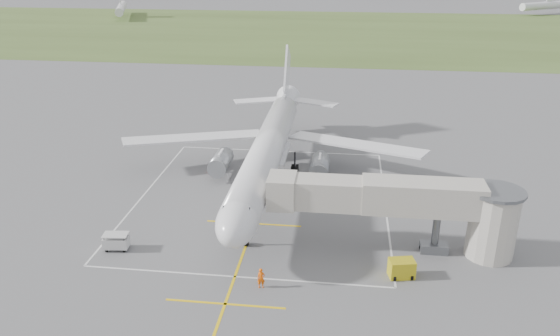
# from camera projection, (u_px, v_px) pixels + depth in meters

# --- Properties ---
(ground) EXTENTS (700.00, 700.00, 0.00)m
(ground) POSITION_uv_depth(u_px,v_px,m) (267.00, 185.00, 66.55)
(ground) COLOR #535355
(ground) RESTS_ON ground
(grass_strip) EXTENTS (700.00, 120.00, 0.02)m
(grass_strip) POSITION_uv_depth(u_px,v_px,m) (322.00, 31.00, 185.98)
(grass_strip) COLOR #415324
(grass_strip) RESTS_ON ground
(apron_markings) EXTENTS (28.20, 60.00, 0.01)m
(apron_markings) POSITION_uv_depth(u_px,v_px,m) (260.00, 206.00, 61.20)
(apron_markings) COLOR yellow
(apron_markings) RESTS_ON ground
(airliner) EXTENTS (38.93, 46.75, 13.52)m
(airliner) POSITION_uv_depth(u_px,v_px,m) (268.00, 149.00, 65.58)
(airliner) COLOR silver
(airliner) RESTS_ON ground
(jet_bridge) EXTENTS (23.40, 5.00, 7.20)m
(jet_bridge) POSITION_uv_depth(u_px,v_px,m) (414.00, 206.00, 50.56)
(jet_bridge) COLOR #AEA89D
(jet_bridge) RESTS_ON ground
(gpu_unit) EXTENTS (2.44, 1.93, 1.65)m
(gpu_unit) POSITION_uv_depth(u_px,v_px,m) (402.00, 269.00, 47.91)
(gpu_unit) COLOR #B5A516
(gpu_unit) RESTS_ON ground
(baggage_cart) EXTENTS (2.48, 1.64, 1.64)m
(baggage_cart) POSITION_uv_depth(u_px,v_px,m) (116.00, 242.00, 52.22)
(baggage_cart) COLOR #BDBDBD
(baggage_cart) RESTS_ON ground
(ramp_worker_nose) EXTENTS (0.74, 0.56, 1.82)m
(ramp_worker_nose) POSITION_uv_depth(u_px,v_px,m) (261.00, 278.00, 46.33)
(ramp_worker_nose) COLOR #F15807
(ramp_worker_nose) RESTS_ON ground
(ramp_worker_wing) EXTENTS (1.06, 0.95, 1.78)m
(ramp_worker_wing) POSITION_uv_depth(u_px,v_px,m) (213.00, 166.00, 70.09)
(ramp_worker_wing) COLOR #E04207
(ramp_worker_wing) RESTS_ON ground
(distant_aircraft) EXTENTS (197.47, 59.41, 8.85)m
(distant_aircraft) POSITION_uv_depth(u_px,v_px,m) (340.00, 7.00, 226.80)
(distant_aircraft) COLOR silver
(distant_aircraft) RESTS_ON ground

